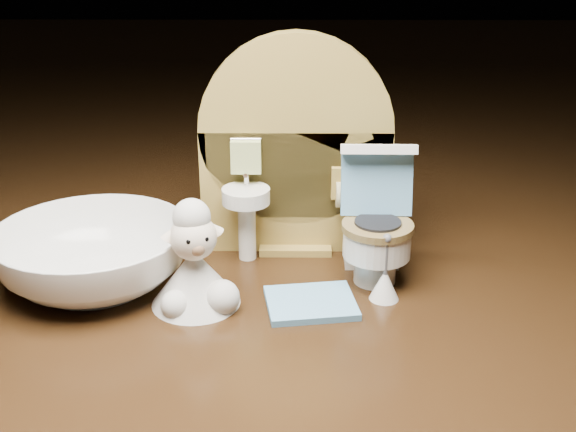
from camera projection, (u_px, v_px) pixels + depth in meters
name	position (u px, v px, depth m)	size (l,w,h in m)	color
backdrop_panel	(295.00, 159.00, 0.49)	(0.13, 0.05, 0.15)	#A2843A
toy_toilet	(375.00, 230.00, 0.46)	(0.05, 0.06, 0.09)	white
bath_mat	(311.00, 303.00, 0.44)	(0.05, 0.04, 0.00)	#63A0CB
toilet_brush	(385.00, 282.00, 0.44)	(0.02, 0.02, 0.04)	white
plush_lamb	(195.00, 269.00, 0.43)	(0.05, 0.05, 0.07)	silver
ceramic_bowl	(94.00, 257.00, 0.46)	(0.12, 0.12, 0.04)	white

